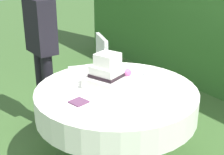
# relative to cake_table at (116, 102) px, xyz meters

# --- Properties ---
(cake_table) EXTENTS (1.39, 1.39, 0.74)m
(cake_table) POSITION_rel_cake_table_xyz_m (0.00, 0.00, 0.00)
(cake_table) COLOR #4C4C51
(cake_table) RESTS_ON ground_plane
(wedding_cake) EXTENTS (0.40, 0.40, 0.40)m
(wedding_cake) POSITION_rel_cake_table_xyz_m (-0.07, -0.03, 0.23)
(wedding_cake) COLOR white
(wedding_cake) RESTS_ON cake_table
(serving_plate_near) EXTENTS (0.14, 0.14, 0.01)m
(serving_plate_near) POSITION_rel_cake_table_xyz_m (-0.12, 0.47, 0.12)
(serving_plate_near) COLOR white
(serving_plate_near) RESTS_ON cake_table
(serving_plate_far) EXTENTS (0.11, 0.11, 0.01)m
(serving_plate_far) POSITION_rel_cake_table_xyz_m (0.35, 0.27, 0.12)
(serving_plate_far) COLOR white
(serving_plate_far) RESTS_ON cake_table
(napkin_stack) EXTENTS (0.15, 0.15, 0.01)m
(napkin_stack) POSITION_rel_cake_table_xyz_m (0.04, -0.39, 0.12)
(napkin_stack) COLOR #603856
(napkin_stack) RESTS_ON cake_table
(garden_chair) EXTENTS (0.51, 0.51, 0.89)m
(garden_chair) POSITION_rel_cake_table_xyz_m (-1.07, 0.45, -0.08)
(garden_chair) COLOR white
(garden_chair) RESTS_ON ground_plane
(standing_person) EXTENTS (0.36, 0.21, 1.60)m
(standing_person) POSITION_rel_cake_table_xyz_m (-1.01, -0.21, 0.31)
(standing_person) COLOR black
(standing_person) RESTS_ON ground_plane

